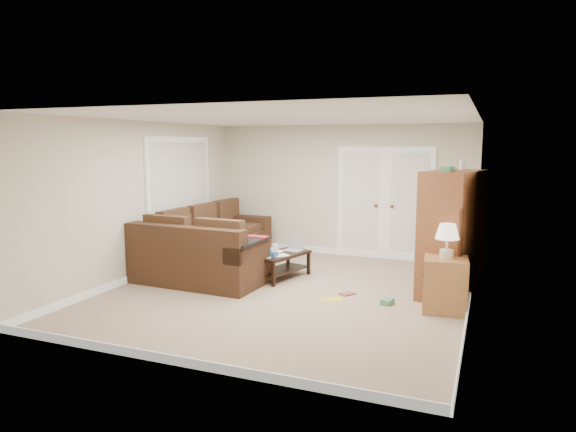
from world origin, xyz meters
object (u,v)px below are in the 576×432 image
at_px(sectional_sofa, 208,249).
at_px(side_cabinet, 445,280).
at_px(coffee_table, 282,264).
at_px(tv_armoire, 451,233).

height_order(sectional_sofa, side_cabinet, side_cabinet).
relative_size(coffee_table, side_cabinet, 0.96).
xyz_separation_m(coffee_table, tv_armoire, (2.57, 0.00, 0.67)).
distance_m(sectional_sofa, side_cabinet, 3.99).
height_order(sectional_sofa, tv_armoire, tv_armoire).
bearing_deg(coffee_table, sectional_sofa, -164.06).
bearing_deg(tv_armoire, side_cabinet, -75.38).
xyz_separation_m(sectional_sofa, coffee_table, (1.34, 0.01, -0.15)).
bearing_deg(side_cabinet, tv_armoire, 84.95).
bearing_deg(sectional_sofa, side_cabinet, -8.07).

